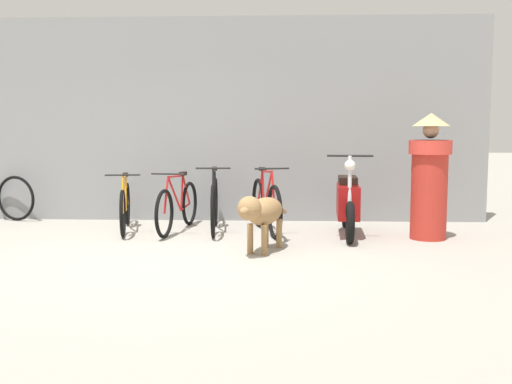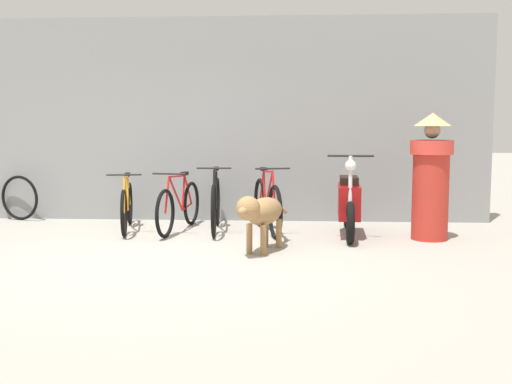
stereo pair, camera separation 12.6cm
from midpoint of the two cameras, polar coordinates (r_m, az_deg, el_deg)
ground_plane at (r=6.55m, az=-8.61°, el=-6.55°), size 60.00×60.00×0.00m
shop_wall_back at (r=9.35m, az=-5.20°, el=6.83°), size 8.60×0.20×3.11m
bicycle_0 at (r=8.57m, az=-12.77°, el=-1.36°), size 0.49×1.66×0.82m
bicycle_1 at (r=8.38m, az=-7.89°, el=-1.38°), size 0.46×1.73×0.84m
bicycle_2 at (r=8.35m, az=-4.42°, el=-1.15°), size 0.46×1.76×0.91m
bicycle_3 at (r=8.21m, az=0.51°, el=-1.29°), size 0.55×1.68×0.91m
motorcycle at (r=8.05m, az=8.30°, el=-1.06°), size 0.58×1.76×1.09m
stray_dog at (r=6.87m, az=0.06°, el=-1.95°), size 0.61×1.24×0.69m
person_in_robes at (r=7.97m, az=15.76°, el=1.54°), size 0.74×0.74×1.62m
spare_tire_left at (r=9.99m, az=-22.25°, el=-0.56°), size 0.68×0.25×0.70m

